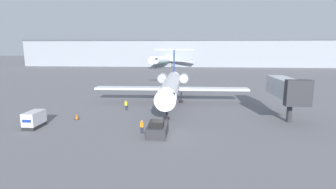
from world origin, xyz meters
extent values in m
plane|color=slate|center=(0.00, 0.00, 0.00)|extent=(600.00, 600.00, 0.00)
cube|color=#8C939E|center=(0.00, 120.00, 7.01)|extent=(180.00, 16.00, 14.02)
cube|color=#4C515B|center=(0.00, 120.00, 14.62)|extent=(180.00, 16.80, 1.20)
cylinder|color=white|center=(-0.27, 17.57, 3.44)|extent=(3.34, 22.57, 2.89)
cone|color=white|center=(-0.02, 5.16, 3.44)|extent=(2.94, 2.37, 2.89)
cube|color=black|center=(-0.04, 6.08, 3.95)|extent=(2.47, 0.75, 0.44)
cone|color=white|center=(-0.53, 30.42, 3.44)|extent=(2.67, 3.23, 2.60)
cube|color=navy|center=(-0.27, 17.57, 2.50)|extent=(3.01, 20.31, 0.20)
cube|color=white|center=(7.45, 18.85, 2.79)|extent=(12.64, 2.78, 0.36)
cube|color=white|center=(-8.03, 18.54, 2.79)|extent=(12.64, 2.78, 0.36)
cylinder|color=#ADADB7|center=(1.84, 27.07, 3.80)|extent=(1.95, 3.08, 1.89)
cylinder|color=#ADADB7|center=(-2.75, 26.98, 3.80)|extent=(1.95, 3.08, 1.89)
cube|color=navy|center=(-0.54, 31.05, 7.34)|extent=(0.28, 2.20, 4.90)
cube|color=white|center=(-0.54, 31.05, 9.79)|extent=(8.86, 1.98, 0.20)
cylinder|color=black|center=(-0.07, 7.31, 1.00)|extent=(0.24, 0.24, 2.00)
cylinder|color=black|center=(-0.07, 7.31, 0.20)|extent=(0.80, 0.80, 0.40)
cylinder|color=black|center=(-2.18, 19.26, 1.00)|extent=(0.24, 0.24, 2.00)
cylinder|color=black|center=(-2.18, 19.26, 0.20)|extent=(0.80, 0.80, 0.40)
cylinder|color=black|center=(1.58, 19.33, 1.00)|extent=(0.24, 0.24, 2.00)
cylinder|color=black|center=(1.58, 19.33, 0.20)|extent=(0.80, 0.80, 0.40)
cube|color=#2D2D33|center=(-0.54, 0.71, 0.64)|extent=(2.25, 4.20, 1.27)
cube|color=black|center=(-0.54, -0.21, 1.62)|extent=(1.57, 1.51, 0.70)
cube|color=black|center=(-0.54, 2.73, 0.45)|extent=(2.02, 0.30, 0.76)
cube|color=#232326|center=(-16.80, 2.22, 0.23)|extent=(1.61, 3.13, 0.45)
cube|color=silver|center=(-16.80, 2.22, 1.28)|extent=(1.61, 3.13, 1.67)
cube|color=navy|center=(-16.80, 0.63, 1.28)|extent=(1.13, 0.04, 0.36)
cube|color=#232838|center=(-2.49, 1.04, 0.39)|extent=(0.32, 0.20, 0.79)
cube|color=orange|center=(-2.49, 1.04, 1.10)|extent=(0.40, 0.24, 0.62)
sphere|color=tan|center=(-2.49, 1.04, 1.53)|extent=(0.23, 0.23, 0.23)
cube|color=#232838|center=(-7.31, 12.68, 0.39)|extent=(0.32, 0.20, 0.79)
cube|color=yellow|center=(-7.31, 12.68, 1.10)|extent=(0.40, 0.24, 0.62)
sphere|color=tan|center=(-7.31, 12.68, 1.52)|extent=(0.23, 0.23, 0.23)
cube|color=black|center=(-13.06, 6.49, 0.02)|extent=(0.65, 0.65, 0.04)
cone|color=orange|center=(-13.06, 6.49, 0.41)|extent=(0.46, 0.46, 0.74)
cylinder|color=silver|center=(-9.81, 110.60, 4.28)|extent=(12.59, 25.49, 4.04)
cone|color=silver|center=(-14.77, 97.03, 4.28)|extent=(4.90, 4.42, 4.04)
cube|color=black|center=(-14.32, 98.25, 4.98)|extent=(3.47, 1.84, 0.44)
cone|color=silver|center=(-4.65, 124.74, 4.28)|extent=(4.94, 5.42, 3.64)
cube|color=#19723F|center=(-9.81, 110.60, 2.96)|extent=(11.33, 22.94, 0.20)
cube|color=silver|center=(-1.16, 108.81, 3.37)|extent=(13.73, 7.62, 0.36)
cube|color=silver|center=(-17.58, 114.80, 3.37)|extent=(13.73, 7.62, 0.36)
cylinder|color=#ADADB7|center=(-3.37, 119.72, 4.78)|extent=(2.91, 3.50, 2.00)
cylinder|color=#ADADB7|center=(-8.86, 121.72, 4.78)|extent=(2.91, 3.50, 2.00)
cube|color=#19723F|center=(-4.35, 125.57, 8.80)|extent=(0.98, 2.15, 5.00)
cube|color=silver|center=(-4.35, 125.57, 11.30)|extent=(9.07, 4.78, 0.20)
cylinder|color=black|center=(-13.87, 99.49, 1.13)|extent=(0.24, 0.24, 2.26)
cylinder|color=black|center=(-13.87, 99.49, 0.20)|extent=(0.80, 0.80, 0.40)
cylinder|color=black|center=(-11.63, 113.27, 1.13)|extent=(0.24, 0.24, 2.26)
cylinder|color=black|center=(-11.63, 113.27, 0.20)|extent=(0.80, 0.80, 0.40)
cylinder|color=black|center=(-6.70, 111.47, 1.13)|extent=(0.24, 0.24, 2.26)
cylinder|color=black|center=(-6.70, 111.47, 0.20)|extent=(0.80, 0.80, 0.40)
cylinder|color=#2D2D33|center=(17.00, 7.75, 1.60)|extent=(0.70, 0.70, 3.20)
cube|color=#B2B7BC|center=(17.00, 10.51, 4.50)|extent=(2.60, 9.20, 2.60)
cube|color=#2D2D33|center=(17.00, 5.31, 4.50)|extent=(3.20, 1.20, 3.38)
camera|label=1|loc=(3.24, -28.88, 10.19)|focal=28.00mm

